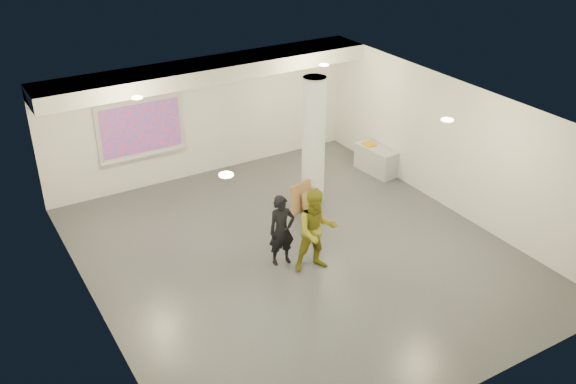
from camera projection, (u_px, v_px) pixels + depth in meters
floor at (298, 254)px, 13.03m from camera, size 8.00×9.00×0.01m
ceiling at (299, 115)px, 11.64m from camera, size 8.00×9.00×0.01m
wall_back at (203, 117)px, 15.76m from camera, size 8.00×0.01×3.00m
wall_front at (468, 316)px, 8.91m from camera, size 8.00×0.01×3.00m
wall_left at (91, 246)px, 10.52m from camera, size 0.01×9.00×3.00m
wall_right at (453, 146)px, 14.15m from camera, size 0.01×9.00×3.00m
soffit_band at (209, 70)px, 14.73m from camera, size 8.00×1.10×0.36m
downlight_nw at (137, 98)px, 12.56m from camera, size 0.22×0.22×0.02m
downlight_ne at (324, 65)px, 14.55m from camera, size 0.22×0.22×0.02m
downlight_sw at (226, 175)px, 9.51m from camera, size 0.22×0.22×0.02m
downlight_se at (447, 120)px, 11.50m from camera, size 0.22×0.22×0.02m
column at (314, 142)px, 14.39m from camera, size 0.52×0.52×3.00m
projection_screen at (141, 129)px, 14.99m from camera, size 2.10×0.13×1.42m
credenza at (376, 160)px, 16.29m from camera, size 0.59×1.19×0.67m
postit_pad at (369, 144)px, 16.29m from camera, size 0.25×0.33×0.03m
cardboard_back at (301, 197)px, 14.51m from camera, size 0.64×0.28×0.68m
cardboard_front at (310, 201)px, 14.52m from camera, size 0.47×0.20×0.49m
woman at (282, 230)px, 12.44m from camera, size 0.58×0.42×1.47m
man at (316, 230)px, 12.21m from camera, size 0.96×0.82×1.71m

